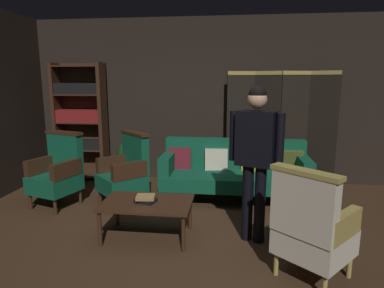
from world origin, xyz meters
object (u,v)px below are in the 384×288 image
Objects in this scene: folding_screen at (280,128)px; armchair_gilt_accent at (312,228)px; coffee_table at (147,206)px; book_tan_leather at (146,197)px; armchair_wing_left at (58,172)px; potted_plant at (133,158)px; armchair_wing_right at (126,172)px; standing_figure at (256,150)px; book_black_cloth at (146,200)px; bookshelf at (81,119)px; velvet_couch at (234,169)px.

armchair_gilt_accent is at bearing -91.38° from folding_screen.
book_tan_leather is (-0.01, -0.01, 0.10)m from coffee_table.
armchair_wing_left reaches higher than potted_plant.
armchair_wing_right is 0.93m from potted_plant.
folding_screen is 2.04m from standing_figure.
coffee_table is 4.60× the size of book_black_cloth.
armchair_wing_left is 1.00× the size of armchair_wing_right.
armchair_wing_left is at bearing 164.41° from standing_figure.
bookshelf reaches higher than book_tan_leather.
bookshelf reaches higher than standing_figure.
velvet_couch is at bearing 54.80° from coffee_table.
folding_screen reaches higher than standing_figure.
folding_screen is at bearing 75.27° from standing_figure.
armchair_gilt_accent is 1.75m from book_tan_leather.
armchair_gilt_accent is at bearing -20.16° from book_black_cloth.
armchair_gilt_accent is at bearing -35.34° from armchair_wing_right.
coffee_table is 0.07m from book_black_cloth.
bookshelf is 1.97× the size of armchair_wing_left.
standing_figure reaches higher than armchair_gilt_accent.
coffee_table is at bearing -59.59° from armchair_wing_right.
book_tan_leather is (0.00, 0.00, 0.04)m from book_black_cloth.
standing_figure is 1.33m from book_black_cloth.
velvet_couch is at bearing -137.18° from folding_screen.
bookshelf is at bearing 165.05° from potted_plant.
potted_plant reaches higher than book_tan_leather.
armchair_wing_left is 1.29× the size of potted_plant.
standing_figure is (-0.52, -1.98, 0.04)m from folding_screen.
folding_screen is at bearing 4.78° from potted_plant.
book_tan_leather is (0.54, -0.94, -0.01)m from armchair_wing_right.
folding_screen is 1.83× the size of armchair_wing_left.
potted_plant is at bearing 101.21° from armchair_wing_right.
armchair_wing_right is 1.09m from book_tan_leather.
book_tan_leather is (-1.64, 0.60, -0.01)m from armchair_gilt_accent.
velvet_couch is 2.04× the size of armchair_wing_right.
coffee_table is at bearing -50.68° from bookshelf.
velvet_couch is 1.68m from coffee_table.
book_tan_leather is at bearing 159.84° from armchair_gilt_accent.
bookshelf is (-3.43, 0.06, 0.09)m from folding_screen.
folding_screen is 9.41× the size of book_tan_leather.
coffee_table is at bearing 159.44° from armchair_gilt_accent.
book_black_cloth is at bearing -125.33° from velvet_couch.
folding_screen is at bearing 50.30° from book_black_cloth.
folding_screen is 3.46m from armchair_wing_left.
armchair_gilt_accent is 5.15× the size of book_tan_leather.
bookshelf reaches higher than velvet_couch.
standing_figure is 2.11× the size of potted_plant.
armchair_wing_left is at bearing -172.97° from armchair_wing_right.
armchair_wing_right is 1.09m from book_black_cloth.
standing_figure is 8.43× the size of book_tan_leather.
book_tan_leather is (0.72, -1.85, 0.01)m from potted_plant.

